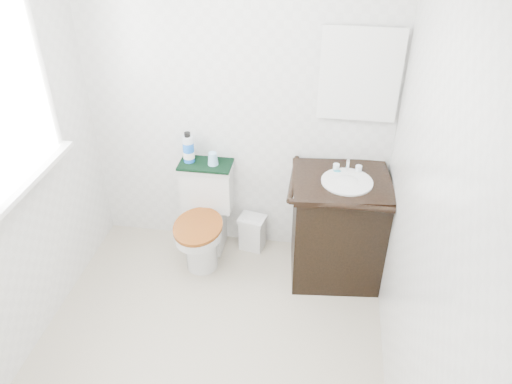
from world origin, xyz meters
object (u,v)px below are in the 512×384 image
(toilet, at_px, (205,220))
(vanity, at_px, (337,226))
(trash_bin, at_px, (252,232))
(mouthwash_bottle, at_px, (188,148))
(cup, at_px, (213,159))

(toilet, bearing_deg, vanity, -3.93)
(vanity, bearing_deg, trash_bin, 163.07)
(toilet, bearing_deg, trash_bin, 20.58)
(toilet, xyz_separation_m, mouthwash_bottle, (-0.12, 0.13, 0.53))
(toilet, relative_size, mouthwash_bottle, 3.14)
(toilet, distance_m, mouthwash_bottle, 0.56)
(vanity, height_order, mouthwash_bottle, mouthwash_bottle)
(mouthwash_bottle, bearing_deg, vanity, -10.16)
(mouthwash_bottle, bearing_deg, toilet, -46.72)
(toilet, height_order, trash_bin, toilet)
(vanity, distance_m, mouthwash_bottle, 1.21)
(mouthwash_bottle, relative_size, cup, 2.46)
(vanity, bearing_deg, mouthwash_bottle, 169.84)
(vanity, bearing_deg, cup, 169.00)
(vanity, xyz_separation_m, trash_bin, (-0.65, 0.20, -0.28))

